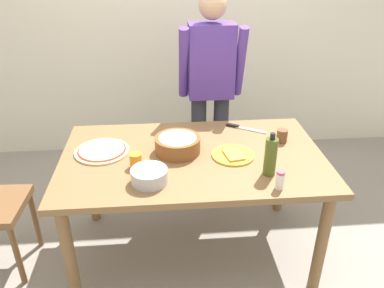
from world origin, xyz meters
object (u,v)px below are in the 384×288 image
at_px(cup_orange, 136,160).
at_px(chef_knife, 241,127).
at_px(pizza_raw_on_board, 102,151).
at_px(plate_with_slice, 233,155).
at_px(olive_oil_bottle, 270,156).
at_px(mixing_bowl_steel, 149,176).
at_px(popcorn_bowl, 178,143).
at_px(person_cook, 211,85).
at_px(cup_small_brown, 282,136).
at_px(dining_table, 193,168).
at_px(salt_shaker, 280,180).

bearing_deg(cup_orange, chef_knife, 32.64).
height_order(pizza_raw_on_board, plate_with_slice, plate_with_slice).
distance_m(pizza_raw_on_board, olive_oil_bottle, 1.03).
bearing_deg(mixing_bowl_steel, popcorn_bowl, 62.29).
xyz_separation_m(popcorn_bowl, chef_knife, (0.46, 0.30, -0.05)).
relative_size(plate_with_slice, olive_oil_bottle, 1.02).
relative_size(plate_with_slice, mixing_bowl_steel, 1.30).
height_order(pizza_raw_on_board, popcorn_bowl, popcorn_bowl).
distance_m(person_cook, pizza_raw_on_board, 1.03).
height_order(plate_with_slice, cup_small_brown, cup_small_brown).
relative_size(person_cook, mixing_bowl_steel, 8.10).
distance_m(person_cook, mixing_bowl_steel, 1.14).
bearing_deg(mixing_bowl_steel, chef_knife, 44.61).
relative_size(plate_with_slice, cup_small_brown, 3.06).
xyz_separation_m(cup_orange, cup_small_brown, (0.93, 0.24, 0.00)).
height_order(pizza_raw_on_board, cup_small_brown, cup_small_brown).
xyz_separation_m(olive_oil_bottle, cup_orange, (-0.75, 0.14, -0.07)).
height_order(person_cook, cup_orange, person_cook).
relative_size(popcorn_bowl, chef_knife, 1.07).
bearing_deg(dining_table, chef_knife, 42.99).
xyz_separation_m(pizza_raw_on_board, plate_with_slice, (0.80, -0.12, -0.00)).
distance_m(dining_table, pizza_raw_on_board, 0.57).
distance_m(person_cook, cup_small_brown, 0.75).
bearing_deg(dining_table, plate_with_slice, -8.02).
height_order(olive_oil_bottle, chef_knife, olive_oil_bottle).
relative_size(dining_table, person_cook, 0.99).
bearing_deg(plate_with_slice, mixing_bowl_steel, -154.35).
height_order(popcorn_bowl, salt_shaker, popcorn_bowl).
bearing_deg(cup_small_brown, plate_with_slice, -155.01).
relative_size(mixing_bowl_steel, cup_small_brown, 2.35).
bearing_deg(salt_shaker, dining_table, 137.23).
xyz_separation_m(person_cook, pizza_raw_on_board, (-0.76, -0.67, -0.17)).
relative_size(dining_table, popcorn_bowl, 5.71).
relative_size(person_cook, cup_orange, 19.06).
xyz_separation_m(dining_table, plate_with_slice, (0.24, -0.03, 0.10)).
xyz_separation_m(person_cook, mixing_bowl_steel, (-0.46, -1.03, -0.14)).
bearing_deg(popcorn_bowl, plate_with_slice, -13.98).
height_order(olive_oil_bottle, cup_small_brown, olive_oil_bottle).
bearing_deg(salt_shaker, plate_with_slice, 116.86).
distance_m(plate_with_slice, chef_knife, 0.40).
distance_m(salt_shaker, chef_knife, 0.74).
height_order(dining_table, popcorn_bowl, popcorn_bowl).
xyz_separation_m(plate_with_slice, salt_shaker, (0.18, -0.36, 0.04)).
bearing_deg(cup_orange, plate_with_slice, 7.29).
distance_m(cup_small_brown, salt_shaker, 0.55).
relative_size(dining_table, olive_oil_bottle, 6.25).
distance_m(plate_with_slice, popcorn_bowl, 0.35).
height_order(dining_table, pizza_raw_on_board, pizza_raw_on_board).
height_order(plate_with_slice, cup_orange, cup_orange).
relative_size(popcorn_bowl, cup_orange, 3.29).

